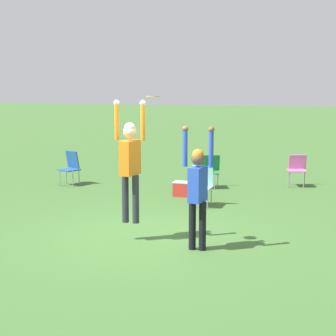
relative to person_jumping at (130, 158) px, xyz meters
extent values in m
plane|color=#3D662D|center=(0.21, 0.26, -1.47)|extent=(120.00, 120.00, 0.00)
cylinder|color=#2D2D38|center=(-0.10, 0.00, -0.72)|extent=(0.12, 0.12, 0.86)
cylinder|color=#2D2D38|center=(0.10, 0.00, -0.72)|extent=(0.12, 0.12, 0.86)
cube|color=orange|center=(0.00, 0.00, 0.01)|extent=(0.27, 0.46, 0.61)
sphere|color=beige|center=(0.00, 0.00, 0.46)|extent=(0.23, 0.23, 0.23)
sphere|color=#B7B2AD|center=(0.00, 0.00, 0.52)|extent=(0.20, 0.20, 0.20)
cylinder|color=orange|center=(-0.24, 0.00, 0.64)|extent=(0.08, 0.08, 0.64)
sphere|color=beige|center=(-0.24, 0.00, 0.96)|extent=(0.10, 0.10, 0.10)
cylinder|color=orange|center=(0.24, 0.00, 0.64)|extent=(0.08, 0.08, 0.64)
sphere|color=beige|center=(0.24, 0.00, 0.96)|extent=(0.10, 0.10, 0.10)
cylinder|color=black|center=(1.18, -0.22, -1.06)|extent=(0.12, 0.12, 0.82)
cylinder|color=black|center=(1.35, -0.22, -1.06)|extent=(0.12, 0.12, 0.82)
cube|color=blue|center=(1.27, -0.22, -0.36)|extent=(0.26, 0.42, 0.58)
sphere|color=brown|center=(1.27, -0.22, 0.07)|extent=(0.22, 0.22, 0.22)
sphere|color=orange|center=(1.27, -0.22, 0.13)|extent=(0.19, 0.19, 0.19)
cylinder|color=blue|center=(1.05, -0.22, 0.24)|extent=(0.08, 0.08, 0.62)
sphere|color=brown|center=(1.05, -0.22, 0.55)|extent=(0.10, 0.10, 0.10)
cylinder|color=blue|center=(1.48, -0.22, 0.24)|extent=(0.08, 0.08, 0.62)
sphere|color=brown|center=(1.48, -0.22, 0.55)|extent=(0.10, 0.10, 0.10)
cylinder|color=yellow|center=(0.51, -0.28, 1.08)|extent=(0.23, 0.23, 0.02)
cylinder|color=gray|center=(0.02, 5.11, -1.26)|extent=(0.02, 0.02, 0.43)
cylinder|color=gray|center=(0.45, 5.11, -1.26)|extent=(0.02, 0.02, 0.43)
cylinder|color=gray|center=(0.02, 5.54, -1.26)|extent=(0.02, 0.02, 0.43)
cylinder|color=gray|center=(0.45, 5.54, -1.26)|extent=(0.02, 0.02, 0.43)
cube|color=#1E753D|center=(0.23, 5.33, -1.06)|extent=(0.65, 0.65, 0.04)
cube|color=#1E753D|center=(0.23, 5.56, -0.83)|extent=(0.51, 0.29, 0.43)
cylinder|color=gray|center=(0.36, 2.83, -1.25)|extent=(0.02, 0.02, 0.45)
cylinder|color=gray|center=(0.76, 2.83, -1.25)|extent=(0.02, 0.02, 0.45)
cylinder|color=gray|center=(0.36, 3.24, -1.25)|extent=(0.02, 0.02, 0.45)
cylinder|color=gray|center=(0.76, 3.24, -1.25)|extent=(0.02, 0.02, 0.45)
cube|color=#8CC6C1|center=(0.56, 3.03, -1.04)|extent=(0.49, 0.49, 0.04)
cube|color=#8CC6C1|center=(0.56, 3.26, -0.79)|extent=(0.48, 0.12, 0.46)
cylinder|color=gray|center=(2.28, 6.00, -1.25)|extent=(0.02, 0.02, 0.45)
cylinder|color=gray|center=(2.67, 6.00, -1.25)|extent=(0.02, 0.02, 0.45)
cylinder|color=gray|center=(2.28, 6.40, -1.25)|extent=(0.02, 0.02, 0.45)
cylinder|color=gray|center=(2.67, 6.40, -1.25)|extent=(0.02, 0.02, 0.45)
cube|color=#C666A3|center=(2.47, 6.20, -1.04)|extent=(0.58, 0.58, 0.04)
cube|color=#C666A3|center=(2.47, 6.41, -0.82)|extent=(0.48, 0.23, 0.39)
cylinder|color=gray|center=(-3.70, 4.47, -1.25)|extent=(0.02, 0.02, 0.44)
cylinder|color=gray|center=(-3.31, 4.47, -1.25)|extent=(0.02, 0.02, 0.44)
cylinder|color=gray|center=(-3.70, 4.86, -1.25)|extent=(0.02, 0.02, 0.44)
cylinder|color=gray|center=(-3.31, 4.86, -1.25)|extent=(0.02, 0.02, 0.44)
cube|color=#235193|center=(-3.51, 4.67, -1.05)|extent=(0.60, 0.60, 0.04)
cube|color=#235193|center=(-3.51, 4.88, -0.79)|extent=(0.46, 0.30, 0.48)
cube|color=red|center=(-0.09, 4.04, -1.30)|extent=(0.51, 0.28, 0.34)
cube|color=silver|center=(-0.09, 4.04, -1.12)|extent=(0.52, 0.29, 0.02)
camera|label=1|loc=(3.38, -9.08, 1.29)|focal=60.00mm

